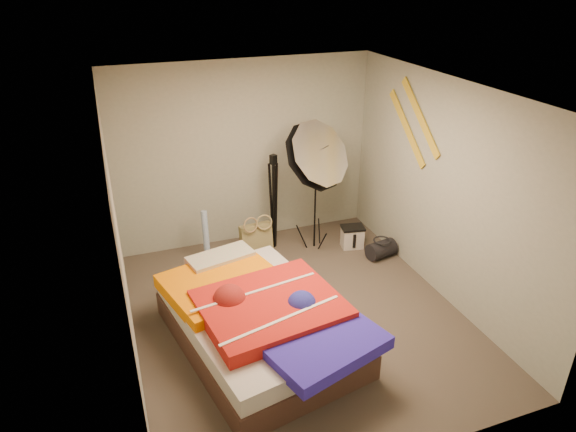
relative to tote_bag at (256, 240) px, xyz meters
name	(u,v)px	position (x,y,z in m)	size (l,w,h in m)	color
floor	(298,315)	(0.03, -1.48, -0.21)	(4.00, 4.00, 0.00)	#4E433A
ceiling	(300,92)	(0.03, -1.48, 2.29)	(4.00, 4.00, 0.00)	silver
wall_back	(245,154)	(0.03, 0.52, 1.04)	(3.50, 3.50, 0.00)	#9EA292
wall_front	(405,336)	(0.03, -3.48, 1.04)	(3.50, 3.50, 0.00)	#9EA292
wall_left	(120,245)	(-1.72, -1.48, 1.04)	(4.00, 4.00, 0.00)	#9EA292
wall_right	(445,192)	(1.78, -1.48, 1.04)	(4.00, 4.00, 0.00)	#9EA292
tote_bag	(256,240)	(0.00, 0.00, 0.00)	(0.43, 0.13, 0.43)	#998E5B
wrapping_roll	(206,237)	(-0.66, 0.05, 0.14)	(0.08, 0.08, 0.70)	#4A79B7
camera_case	(352,238)	(1.30, -0.28, -0.07)	(0.29, 0.20, 0.29)	beige
duffel_bag	(381,249)	(1.54, -0.67, -0.10)	(0.23, 0.23, 0.38)	black
wall_stripe_upper	(420,117)	(1.76, -0.88, 1.74)	(0.02, 1.10, 0.10)	gold
wall_stripe_lower	(407,128)	(1.76, -0.63, 1.54)	(0.02, 1.10, 0.10)	gold
bed	(259,319)	(-0.51, -1.78, 0.09)	(1.91, 2.45, 0.62)	#4D3128
photo_umbrella	(314,157)	(0.71, -0.24, 1.17)	(0.99, 0.95, 1.93)	black
camera_tripod	(274,196)	(0.29, 0.11, 0.56)	(0.10, 0.10, 1.34)	black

